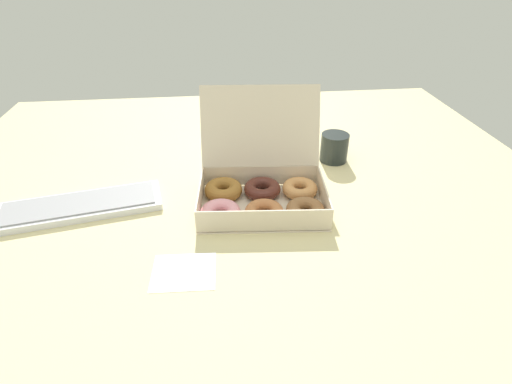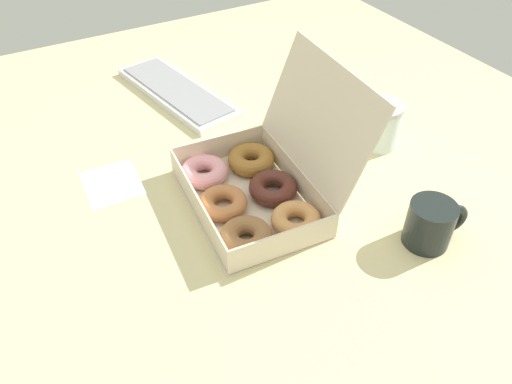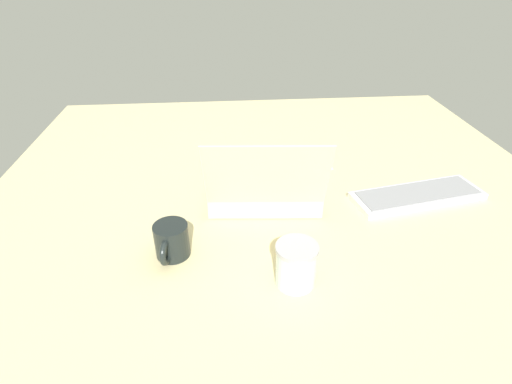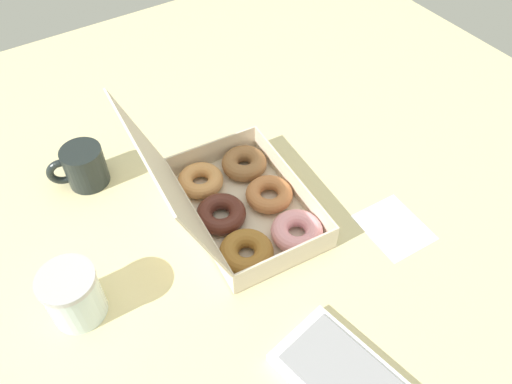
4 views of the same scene
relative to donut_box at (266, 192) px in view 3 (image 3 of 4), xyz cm
name	(u,v)px [view 3 (image 3 of 4)]	position (x,y,z in cm)	size (l,w,h in cm)	color
ground_plane	(277,200)	(-3.85, -1.95, -4.44)	(180.00, 180.00, 2.00)	beige
donut_box	(266,192)	(0.00, 0.00, 0.00)	(35.27, 32.29, 26.39)	beige
keyboard	(417,195)	(-46.26, 2.15, -2.37)	(41.92, 20.04, 2.20)	white
coffee_mug	(171,241)	(25.49, 22.22, 1.03)	(8.45, 11.94, 8.70)	black
glass_jar	(296,264)	(-3.20, 34.04, 1.80)	(9.53, 9.53, 10.38)	silver
paper_napkin	(312,162)	(-19.01, -23.73, -3.36)	(13.19, 11.22, 0.15)	white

